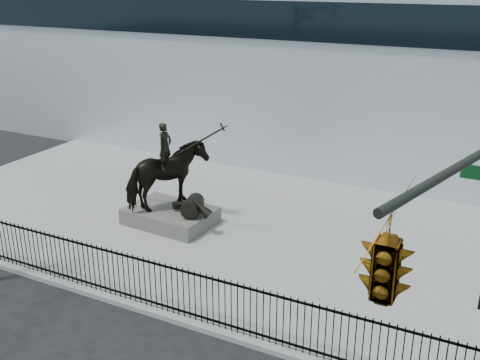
% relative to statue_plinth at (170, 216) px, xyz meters
% --- Properties ---
extents(ground, '(120.00, 120.00, 0.00)m').
position_rel_statue_plinth_xyz_m(ground, '(4.07, -6.16, -0.44)').
color(ground, black).
rests_on(ground, ground).
extents(plaza, '(30.00, 12.00, 0.15)m').
position_rel_statue_plinth_xyz_m(plaza, '(4.07, 0.84, -0.37)').
color(plaza, '#989795').
rests_on(plaza, ground).
extents(building, '(44.00, 14.00, 9.00)m').
position_rel_statue_plinth_xyz_m(building, '(4.07, 13.84, 4.06)').
color(building, silver).
rests_on(building, ground).
extents(picket_fence, '(22.10, 0.10, 1.50)m').
position_rel_statue_plinth_xyz_m(picket_fence, '(4.07, -4.91, 0.46)').
color(picket_fence, black).
rests_on(picket_fence, plaza).
extents(statue_plinth, '(3.25, 2.34, 0.58)m').
position_rel_statue_plinth_xyz_m(statue_plinth, '(0.00, 0.00, 0.00)').
color(statue_plinth, '#55544E').
rests_on(statue_plinth, plaza).
extents(equestrian_statue, '(3.99, 2.60, 3.39)m').
position_rel_statue_plinth_xyz_m(equestrian_statue, '(0.06, -0.00, 1.52)').
color(equestrian_statue, black).
rests_on(equestrian_statue, statue_plinth).
extents(traffic_signal_right, '(2.17, 6.86, 7.00)m').
position_rel_statue_plinth_xyz_m(traffic_signal_right, '(10.54, -8.16, 4.41)').
color(traffic_signal_right, black).
rests_on(traffic_signal_right, ground).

